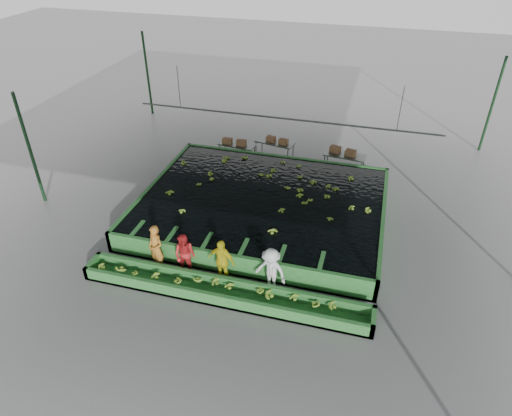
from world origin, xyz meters
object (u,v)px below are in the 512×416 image
(worker_b, at_px, (185,255))
(sorting_trough, at_px, (223,292))
(packing_table_left, at_px, (237,152))
(box_stack_left, at_px, (234,144))
(worker_d, at_px, (271,270))
(box_stack_right, at_px, (343,153))
(flotation_tank, at_px, (262,206))
(box_stack_mid, at_px, (277,142))
(packing_table_right, at_px, (344,163))
(packing_table_mid, at_px, (275,150))
(worker_a, at_px, (156,248))
(worker_c, at_px, (221,261))

(worker_b, bearing_deg, sorting_trough, -23.17)
(packing_table_left, bearing_deg, box_stack_left, -162.84)
(worker_d, xyz_separation_m, box_stack_right, (1.31, 9.22, 0.06))
(flotation_tank, xyz_separation_m, box_stack_mid, (-0.63, 5.27, 0.46))
(worker_b, relative_size, packing_table_right, 0.83)
(worker_b, bearing_deg, packing_table_mid, 87.29)
(worker_a, xyz_separation_m, packing_table_right, (5.63, 9.13, -0.45))
(packing_table_left, distance_m, packing_table_mid, 1.95)
(packing_table_mid, height_order, box_stack_left, box_stack_left)
(flotation_tank, xyz_separation_m, worker_d, (1.44, -4.30, 0.41))
(packing_table_right, bearing_deg, box_stack_left, -177.75)
(sorting_trough, xyz_separation_m, worker_b, (-1.66, 0.80, 0.58))
(worker_a, xyz_separation_m, worker_b, (1.10, 0.00, -0.07))
(worker_d, bearing_deg, flotation_tank, 123.40)
(packing_table_left, height_order, box_stack_right, box_stack_right)
(flotation_tank, height_order, worker_b, worker_b)
(worker_c, bearing_deg, box_stack_left, 115.47)
(flotation_tank, height_order, worker_a, worker_a)
(worker_a, height_order, box_stack_mid, worker_a)
(packing_table_mid, xyz_separation_m, box_stack_right, (3.52, -0.43, 0.46))
(box_stack_mid, distance_m, box_stack_right, 3.40)
(packing_table_left, bearing_deg, packing_table_mid, 20.79)
(sorting_trough, xyz_separation_m, packing_table_mid, (-0.77, 10.44, 0.21))
(worker_c, bearing_deg, box_stack_right, 81.94)
(worker_b, xyz_separation_m, box_stack_mid, (1.03, 9.57, 0.08))
(box_stack_left, bearing_deg, box_stack_mid, 17.62)
(packing_table_mid, bearing_deg, worker_c, -87.25)
(packing_table_mid, height_order, packing_table_right, packing_table_right)
(sorting_trough, height_order, box_stack_mid, box_stack_mid)
(worker_c, xyz_separation_m, packing_table_right, (3.18, 9.13, -0.41))
(flotation_tank, distance_m, packing_table_left, 5.32)
(box_stack_left, height_order, box_stack_right, box_stack_right)
(flotation_tank, bearing_deg, worker_b, -111.11)
(flotation_tank, distance_m, packing_table_right, 5.62)
(worker_a, height_order, packing_table_mid, worker_a)
(flotation_tank, height_order, sorting_trough, flotation_tank)
(worker_d, relative_size, packing_table_left, 0.92)
(sorting_trough, height_order, worker_c, worker_c)
(worker_a, distance_m, box_stack_mid, 9.81)
(packing_table_right, bearing_deg, worker_b, -116.41)
(worker_d, height_order, packing_table_left, worker_d)
(box_stack_mid, xyz_separation_m, box_stack_right, (3.38, -0.36, 0.00))
(worker_b, distance_m, packing_table_mid, 9.69)
(sorting_trough, relative_size, packing_table_right, 4.96)
(worker_d, bearing_deg, sorting_trough, -135.96)
(worker_c, distance_m, box_stack_left, 9.23)
(worker_a, relative_size, packing_table_right, 0.90)
(worker_a, relative_size, box_stack_left, 1.47)
(packing_table_mid, relative_size, box_stack_mid, 1.73)
(flotation_tank, bearing_deg, sorting_trough, -90.00)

